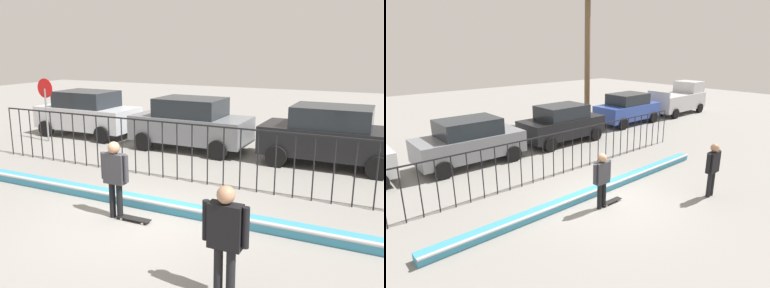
% 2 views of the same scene
% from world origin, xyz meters
% --- Properties ---
extents(ground_plane, '(60.00, 60.00, 0.00)m').
position_xyz_m(ground_plane, '(0.00, 0.00, 0.00)').
color(ground_plane, gray).
extents(bowl_coping_ledge, '(11.00, 0.40, 0.27)m').
position_xyz_m(bowl_coping_ledge, '(0.00, 0.77, 0.12)').
color(bowl_coping_ledge, teal).
rests_on(bowl_coping_ledge, ground).
extents(perimeter_fence, '(14.04, 0.04, 1.66)m').
position_xyz_m(perimeter_fence, '(0.00, 2.90, 1.04)').
color(perimeter_fence, black).
rests_on(perimeter_fence, ground).
extents(skateboarder, '(0.70, 0.26, 1.73)m').
position_xyz_m(skateboarder, '(-0.42, -0.04, 1.04)').
color(skateboarder, black).
rests_on(skateboarder, ground).
extents(skateboard, '(0.80, 0.20, 0.07)m').
position_xyz_m(skateboard, '(0.01, -0.03, 0.06)').
color(skateboard, black).
rests_on(skateboard, ground).
extents(camera_operator, '(0.72, 0.27, 1.78)m').
position_xyz_m(camera_operator, '(2.82, -1.80, 1.07)').
color(camera_operator, black).
rests_on(camera_operator, ground).
extents(parked_car_gray, '(4.30, 2.12, 1.90)m').
position_xyz_m(parked_car_gray, '(-1.71, 6.32, 0.97)').
color(parked_car_gray, slate).
rests_on(parked_car_gray, ground).
extents(parked_car_black, '(4.30, 2.12, 1.90)m').
position_xyz_m(parked_car_black, '(3.18, 6.36, 0.97)').
color(parked_car_black, black).
rests_on(parked_car_black, ground).
extents(parked_car_blue, '(4.30, 2.12, 1.90)m').
position_xyz_m(parked_car_blue, '(8.91, 6.93, 0.97)').
color(parked_car_blue, '#2D479E').
rests_on(parked_car_blue, ground).
extents(pickup_truck, '(4.70, 2.12, 2.24)m').
position_xyz_m(pickup_truck, '(14.30, 6.66, 1.04)').
color(pickup_truck, '#B7B7BC').
rests_on(pickup_truck, ground).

